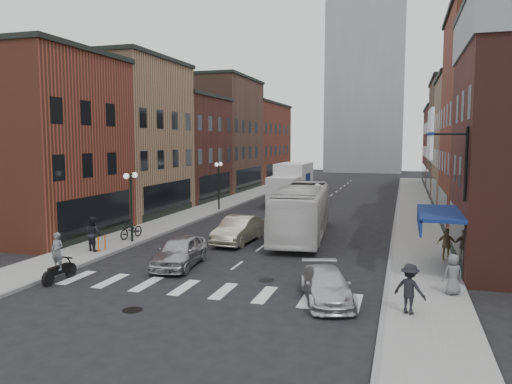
# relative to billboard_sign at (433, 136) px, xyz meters

# --- Properties ---
(ground) EXTENTS (160.00, 160.00, 0.00)m
(ground) POSITION_rel_billboard_sign_xyz_m (-8.59, -0.50, -6.13)
(ground) COLOR black
(ground) RESTS_ON ground
(sidewalk_left) EXTENTS (3.00, 74.00, 0.15)m
(sidewalk_left) POSITION_rel_billboard_sign_xyz_m (-17.09, 21.50, -6.06)
(sidewalk_left) COLOR gray
(sidewalk_left) RESTS_ON ground
(sidewalk_right) EXTENTS (3.00, 74.00, 0.15)m
(sidewalk_right) POSITION_rel_billboard_sign_xyz_m (-0.09, 21.50, -6.06)
(sidewalk_right) COLOR gray
(sidewalk_right) RESTS_ON ground
(curb_left) EXTENTS (0.20, 74.00, 0.16)m
(curb_left) POSITION_rel_billboard_sign_xyz_m (-15.59, 21.50, -6.13)
(curb_left) COLOR gray
(curb_left) RESTS_ON ground
(curb_right) EXTENTS (0.20, 74.00, 0.16)m
(curb_right) POSITION_rel_billboard_sign_xyz_m (-1.59, 21.50, -6.13)
(curb_right) COLOR gray
(curb_right) RESTS_ON ground
(crosswalk_stripes) EXTENTS (12.00, 2.20, 0.01)m
(crosswalk_stripes) POSITION_rel_billboard_sign_xyz_m (-8.59, -3.50, -6.13)
(crosswalk_stripes) COLOR silver
(crosswalk_stripes) RESTS_ON ground
(bldg_left_near) EXTENTS (10.30, 9.20, 11.30)m
(bldg_left_near) POSITION_rel_billboard_sign_xyz_m (-23.58, 4.00, -0.48)
(bldg_left_near) COLOR brown
(bldg_left_near) RESTS_ON ground
(bldg_left_mid_a) EXTENTS (10.30, 10.20, 12.30)m
(bldg_left_mid_a) POSITION_rel_billboard_sign_xyz_m (-23.58, 13.50, 0.02)
(bldg_left_mid_a) COLOR #9E7557
(bldg_left_mid_a) RESTS_ON ground
(bldg_left_mid_b) EXTENTS (10.30, 10.20, 10.30)m
(bldg_left_mid_b) POSITION_rel_billboard_sign_xyz_m (-23.58, 23.50, -0.98)
(bldg_left_mid_b) COLOR #4A221A
(bldg_left_mid_b) RESTS_ON ground
(bldg_left_far_a) EXTENTS (10.30, 12.20, 13.30)m
(bldg_left_far_a) POSITION_rel_billboard_sign_xyz_m (-23.58, 34.50, 0.52)
(bldg_left_far_a) COLOR brown
(bldg_left_far_a) RESTS_ON ground
(bldg_left_far_b) EXTENTS (10.30, 16.20, 11.30)m
(bldg_left_far_b) POSITION_rel_billboard_sign_xyz_m (-23.58, 48.50, -0.48)
(bldg_left_far_b) COLOR brown
(bldg_left_far_b) RESTS_ON ground
(bldg_right_mid_b) EXTENTS (10.30, 10.20, 11.30)m
(bldg_right_mid_b) POSITION_rel_billboard_sign_xyz_m (6.41, 23.50, -0.48)
(bldg_right_mid_b) COLOR #9E7557
(bldg_right_mid_b) RESTS_ON ground
(bldg_right_far_a) EXTENTS (10.30, 12.20, 12.30)m
(bldg_right_far_a) POSITION_rel_billboard_sign_xyz_m (6.41, 34.50, 0.02)
(bldg_right_far_a) COLOR brown
(bldg_right_far_a) RESTS_ON ground
(bldg_right_far_b) EXTENTS (10.30, 16.20, 10.30)m
(bldg_right_far_b) POSITION_rel_billboard_sign_xyz_m (6.41, 48.50, -0.98)
(bldg_right_far_b) COLOR #4A221A
(bldg_right_far_b) RESTS_ON ground
(awning_blue) EXTENTS (1.80, 5.00, 0.78)m
(awning_blue) POSITION_rel_billboard_sign_xyz_m (0.34, 2.00, -3.50)
(awning_blue) COLOR navy
(awning_blue) RESTS_ON ground
(billboard_sign) EXTENTS (1.52, 3.00, 3.70)m
(billboard_sign) POSITION_rel_billboard_sign_xyz_m (0.00, 0.00, 0.00)
(billboard_sign) COLOR black
(billboard_sign) RESTS_ON ground
(distant_tower) EXTENTS (14.00, 14.00, 50.00)m
(distant_tower) POSITION_rel_billboard_sign_xyz_m (-8.59, 77.50, 18.87)
(distant_tower) COLOR #9399A0
(distant_tower) RESTS_ON ground
(streetlamp_near) EXTENTS (0.32, 1.22, 4.11)m
(streetlamp_near) POSITION_rel_billboard_sign_xyz_m (-15.99, 3.50, -3.22)
(streetlamp_near) COLOR black
(streetlamp_near) RESTS_ON ground
(streetlamp_far) EXTENTS (0.32, 1.22, 4.11)m
(streetlamp_far) POSITION_rel_billboard_sign_xyz_m (-15.99, 17.50, -3.22)
(streetlamp_far) COLOR black
(streetlamp_far) RESTS_ON ground
(bike_rack) EXTENTS (0.08, 0.68, 0.80)m
(bike_rack) POSITION_rel_billboard_sign_xyz_m (-16.19, 0.80, -5.58)
(bike_rack) COLOR #D8590C
(bike_rack) RESTS_ON sidewalk_left
(box_truck) EXTENTS (2.76, 8.73, 3.80)m
(box_truck) POSITION_rel_billboard_sign_xyz_m (-11.06, 23.31, -4.26)
(box_truck) COLOR silver
(box_truck) RESTS_ON ground
(motorcycle_rider) EXTENTS (0.60, 2.08, 2.12)m
(motorcycle_rider) POSITION_rel_billboard_sign_xyz_m (-14.89, -4.27, -5.14)
(motorcycle_rider) COLOR black
(motorcycle_rider) RESTS_ON ground
(transit_bus) EXTENTS (3.78, 11.69, 3.20)m
(transit_bus) POSITION_rel_billboard_sign_xyz_m (-7.05, 8.44, -4.53)
(transit_bus) COLOR silver
(transit_bus) RESTS_ON ground
(sedan_left_near) EXTENTS (2.14, 4.46, 1.47)m
(sedan_left_near) POSITION_rel_billboard_sign_xyz_m (-11.10, -0.47, -5.40)
(sedan_left_near) COLOR #B2B2B7
(sedan_left_near) RESTS_ON ground
(sedan_left_far) EXTENTS (1.92, 4.76, 1.54)m
(sedan_left_far) POSITION_rel_billboard_sign_xyz_m (-10.20, 5.50, -5.36)
(sedan_left_far) COLOR beige
(sedan_left_far) RESTS_ON ground
(curb_car) EXTENTS (2.83, 4.41, 1.19)m
(curb_car) POSITION_rel_billboard_sign_xyz_m (-3.69, -3.57, -5.54)
(curb_car) COLOR silver
(curb_car) RESTS_ON ground
(parked_bicycle) EXTENTS (0.94, 1.99, 1.00)m
(parked_bicycle) POSITION_rel_billboard_sign_xyz_m (-16.51, 4.32, -5.48)
(parked_bicycle) COLOR black
(parked_bicycle) RESTS_ON sidewalk_left
(ped_left_solo) EXTENTS (1.01, 0.78, 1.82)m
(ped_left_solo) POSITION_rel_billboard_sign_xyz_m (-16.64, 0.72, -5.07)
(ped_left_solo) COLOR black
(ped_left_solo) RESTS_ON sidewalk_left
(ped_right_a) EXTENTS (1.22, 0.95, 1.70)m
(ped_right_a) POSITION_rel_billboard_sign_xyz_m (-0.76, -4.50, -5.13)
(ped_right_a) COLOR black
(ped_right_a) RESTS_ON sidewalk_right
(ped_right_b) EXTENTS (0.96, 0.58, 1.55)m
(ped_right_b) POSITION_rel_billboard_sign_xyz_m (1.01, 3.86, -5.21)
(ped_right_b) COLOR olive
(ped_right_b) RESTS_ON sidewalk_right
(ped_right_c) EXTENTS (0.90, 0.78, 1.56)m
(ped_right_c) POSITION_rel_billboard_sign_xyz_m (0.82, -1.86, -5.20)
(ped_right_c) COLOR slate
(ped_right_c) RESTS_ON sidewalk_right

